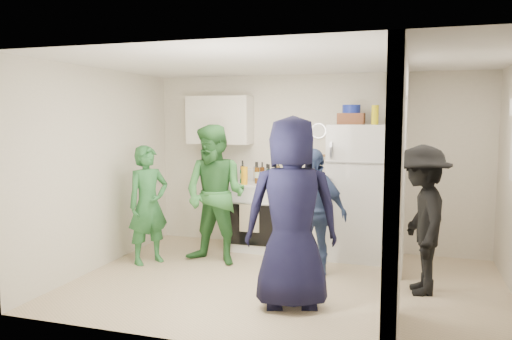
% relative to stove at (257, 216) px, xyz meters
% --- Properties ---
extents(floor, '(4.80, 4.80, 0.00)m').
position_rel_stove_xyz_m(floor, '(0.77, -1.37, -0.48)').
color(floor, '#CEB491').
rests_on(floor, ground).
extents(wall_back, '(4.80, 0.00, 4.80)m').
position_rel_stove_xyz_m(wall_back, '(0.77, 0.33, 0.77)').
color(wall_back, silver).
rests_on(wall_back, floor).
extents(wall_front, '(4.80, 0.00, 4.80)m').
position_rel_stove_xyz_m(wall_front, '(0.77, -3.07, 0.77)').
color(wall_front, silver).
rests_on(wall_front, floor).
extents(wall_left, '(0.00, 3.40, 3.40)m').
position_rel_stove_xyz_m(wall_left, '(-1.63, -1.37, 0.77)').
color(wall_left, silver).
rests_on(wall_left, floor).
extents(ceiling, '(4.80, 4.80, 0.00)m').
position_rel_stove_xyz_m(ceiling, '(0.77, -1.37, 2.02)').
color(ceiling, white).
rests_on(ceiling, wall_back).
extents(partition_pier_back, '(0.12, 1.20, 2.50)m').
position_rel_stove_xyz_m(partition_pier_back, '(1.97, -0.27, 0.77)').
color(partition_pier_back, silver).
rests_on(partition_pier_back, floor).
extents(partition_pier_front, '(0.12, 1.20, 2.50)m').
position_rel_stove_xyz_m(partition_pier_front, '(1.97, -2.47, 0.77)').
color(partition_pier_front, silver).
rests_on(partition_pier_front, floor).
extents(partition_header, '(0.12, 1.00, 0.40)m').
position_rel_stove_xyz_m(partition_header, '(1.97, -1.37, 1.82)').
color(partition_header, silver).
rests_on(partition_header, partition_pier_back).
extents(stove, '(0.80, 0.67, 0.96)m').
position_rel_stove_xyz_m(stove, '(0.00, 0.00, 0.00)').
color(stove, white).
rests_on(stove, floor).
extents(upper_cabinet, '(0.95, 0.34, 0.70)m').
position_rel_stove_xyz_m(upper_cabinet, '(-0.63, 0.15, 1.37)').
color(upper_cabinet, silver).
rests_on(upper_cabinet, wall_back).
extents(fridge, '(0.74, 0.72, 1.80)m').
position_rel_stove_xyz_m(fridge, '(1.41, -0.03, 0.42)').
color(fridge, white).
rests_on(fridge, floor).
extents(wicker_basket, '(0.35, 0.25, 0.15)m').
position_rel_stove_xyz_m(wicker_basket, '(1.31, 0.02, 1.39)').
color(wicker_basket, brown).
rests_on(wicker_basket, fridge).
extents(blue_bowl, '(0.24, 0.24, 0.11)m').
position_rel_stove_xyz_m(blue_bowl, '(1.31, 0.02, 1.52)').
color(blue_bowl, navy).
rests_on(blue_bowl, wicker_basket).
extents(yellow_cup_stack_top, '(0.09, 0.09, 0.25)m').
position_rel_stove_xyz_m(yellow_cup_stack_top, '(1.63, -0.13, 1.44)').
color(yellow_cup_stack_top, yellow).
rests_on(yellow_cup_stack_top, fridge).
extents(wall_clock, '(0.22, 0.02, 0.22)m').
position_rel_stove_xyz_m(wall_clock, '(0.82, 0.31, 1.22)').
color(wall_clock, white).
rests_on(wall_clock, wall_back).
extents(spice_shelf, '(0.35, 0.08, 0.03)m').
position_rel_stove_xyz_m(spice_shelf, '(0.77, 0.28, 0.87)').
color(spice_shelf, olive).
rests_on(spice_shelf, wall_back).
extents(yellow_cup_stack_stove, '(0.09, 0.09, 0.25)m').
position_rel_stove_xyz_m(yellow_cup_stack_stove, '(-0.12, -0.22, 0.60)').
color(yellow_cup_stack_stove, '#FBAD15').
rests_on(yellow_cup_stack_stove, stove).
extents(red_cup, '(0.09, 0.09, 0.12)m').
position_rel_stove_xyz_m(red_cup, '(0.22, -0.20, 0.54)').
color(red_cup, '#A90B0C').
rests_on(red_cup, stove).
extents(person_green_left, '(0.62, 0.67, 1.53)m').
position_rel_stove_xyz_m(person_green_left, '(-1.14, -1.10, 0.29)').
color(person_green_left, '#317C3F').
rests_on(person_green_left, floor).
extents(person_green_center, '(0.97, 0.81, 1.80)m').
position_rel_stove_xyz_m(person_green_center, '(-0.30, -0.85, 0.42)').
color(person_green_center, '#357734').
rests_on(person_green_center, floor).
extents(person_denim, '(0.97, 0.66, 1.53)m').
position_rel_stove_xyz_m(person_denim, '(0.98, -0.93, 0.28)').
color(person_denim, '#374278').
rests_on(person_denim, floor).
extents(person_navy, '(1.07, 0.86, 1.91)m').
position_rel_stove_xyz_m(person_navy, '(0.99, -2.03, 0.48)').
color(person_navy, black).
rests_on(person_navy, floor).
extents(person_nook, '(0.73, 1.11, 1.60)m').
position_rel_stove_xyz_m(person_nook, '(2.22, -1.21, 0.32)').
color(person_nook, black).
rests_on(person_nook, floor).
extents(bottle_a, '(0.06, 0.06, 0.27)m').
position_rel_stove_xyz_m(bottle_a, '(-0.27, 0.13, 0.61)').
color(bottle_a, brown).
rests_on(bottle_a, stove).
extents(bottle_b, '(0.07, 0.07, 0.26)m').
position_rel_stove_xyz_m(bottle_b, '(-0.20, -0.07, 0.61)').
color(bottle_b, '#1D592A').
rests_on(bottle_b, stove).
extents(bottle_c, '(0.08, 0.08, 0.29)m').
position_rel_stove_xyz_m(bottle_c, '(-0.07, 0.15, 0.62)').
color(bottle_c, '#A1A5AE').
rests_on(bottle_c, stove).
extents(bottle_d, '(0.07, 0.07, 0.31)m').
position_rel_stove_xyz_m(bottle_d, '(0.02, -0.06, 0.63)').
color(bottle_d, '#54330E').
rests_on(bottle_d, stove).
extents(bottle_e, '(0.07, 0.07, 0.26)m').
position_rel_stove_xyz_m(bottle_e, '(0.09, 0.18, 0.61)').
color(bottle_e, '#A6ADB8').
rests_on(bottle_e, stove).
extents(bottle_f, '(0.07, 0.07, 0.27)m').
position_rel_stove_xyz_m(bottle_f, '(0.17, 0.01, 0.61)').
color(bottle_f, '#123220').
rests_on(bottle_f, stove).
extents(bottle_g, '(0.06, 0.06, 0.32)m').
position_rel_stove_xyz_m(bottle_g, '(0.27, 0.14, 0.64)').
color(bottle_g, olive).
rests_on(bottle_g, stove).
extents(bottle_h, '(0.06, 0.06, 0.25)m').
position_rel_stove_xyz_m(bottle_h, '(-0.30, -0.14, 0.60)').
color(bottle_h, '#9DA2A8').
rests_on(bottle_h, stove).
extents(bottle_i, '(0.07, 0.07, 0.29)m').
position_rel_stove_xyz_m(bottle_i, '(0.04, 0.10, 0.62)').
color(bottle_i, '#502A0D').
rests_on(bottle_i, stove).
extents(bottle_j, '(0.06, 0.06, 0.31)m').
position_rel_stove_xyz_m(bottle_j, '(0.30, -0.11, 0.64)').
color(bottle_j, '#194A23').
rests_on(bottle_j, stove).
extents(bottle_k, '(0.06, 0.06, 0.31)m').
position_rel_stove_xyz_m(bottle_k, '(-0.24, 0.04, 0.64)').
color(bottle_k, brown).
rests_on(bottle_k, stove).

